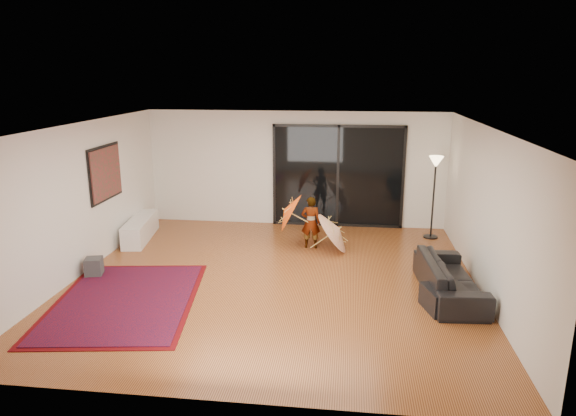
% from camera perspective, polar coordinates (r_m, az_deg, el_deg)
% --- Properties ---
extents(floor, '(7.00, 7.00, 0.00)m').
position_cam_1_polar(floor, '(9.16, -1.56, -7.98)').
color(floor, '#A55C2D').
rests_on(floor, ground).
extents(ceiling, '(7.00, 7.00, 0.00)m').
position_cam_1_polar(ceiling, '(8.49, -1.69, 9.07)').
color(ceiling, white).
rests_on(ceiling, wall_back).
extents(wall_back, '(7.00, 0.00, 7.00)m').
position_cam_1_polar(wall_back, '(12.12, 0.84, 4.37)').
color(wall_back, silver).
rests_on(wall_back, floor).
extents(wall_front, '(7.00, 0.00, 7.00)m').
position_cam_1_polar(wall_front, '(5.47, -7.12, -9.01)').
color(wall_front, silver).
rests_on(wall_front, floor).
extents(wall_left, '(0.00, 7.00, 7.00)m').
position_cam_1_polar(wall_left, '(9.86, -22.17, 0.82)').
color(wall_left, silver).
rests_on(wall_left, floor).
extents(wall_right, '(0.00, 7.00, 7.00)m').
position_cam_1_polar(wall_right, '(8.92, 21.22, -0.48)').
color(wall_right, silver).
rests_on(wall_right, floor).
extents(sliding_door, '(3.06, 0.07, 2.40)m').
position_cam_1_polar(sliding_door, '(12.05, 5.56, 3.52)').
color(sliding_door, black).
rests_on(sliding_door, wall_back).
extents(painting, '(0.04, 1.28, 1.08)m').
position_cam_1_polar(painting, '(10.65, -19.60, 3.69)').
color(painting, black).
rests_on(painting, wall_left).
extents(media_console, '(0.65, 1.71, 0.46)m').
position_cam_1_polar(media_console, '(11.71, -16.07, -2.23)').
color(media_console, white).
rests_on(media_console, floor).
extents(speaker, '(0.35, 0.35, 0.33)m').
position_cam_1_polar(speaker, '(9.92, -20.76, -6.13)').
color(speaker, '#424244').
rests_on(speaker, floor).
extents(persian_rug, '(2.60, 3.34, 0.02)m').
position_cam_1_polar(persian_rug, '(8.75, -17.65, -9.78)').
color(persian_rug, '#54070A').
rests_on(persian_rug, floor).
extents(sofa, '(0.95, 2.11, 0.60)m').
position_cam_1_polar(sofa, '(8.87, 17.53, -7.40)').
color(sofa, black).
rests_on(sofa, floor).
extents(ottoman, '(0.77, 0.77, 0.36)m').
position_cam_1_polar(ottoman, '(8.37, 17.13, -9.63)').
color(ottoman, black).
rests_on(ottoman, floor).
extents(floor_lamp, '(0.31, 0.31, 1.82)m').
position_cam_1_polar(floor_lamp, '(11.49, 16.04, 3.66)').
color(floor_lamp, black).
rests_on(floor_lamp, floor).
extents(child, '(0.41, 0.28, 1.09)m').
position_cam_1_polar(child, '(10.63, 2.54, -1.60)').
color(child, '#999999').
rests_on(child, floor).
extents(parasol_orange, '(0.55, 0.86, 0.88)m').
position_cam_1_polar(parasol_orange, '(10.58, -0.44, -0.60)').
color(parasol_orange, '#F24D0C').
rests_on(parasol_orange, child).
extents(parasol_white, '(0.72, 0.94, 0.98)m').
position_cam_1_polar(parasol_white, '(10.47, 5.75, -2.16)').
color(parasol_white, silver).
rests_on(parasol_white, floor).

